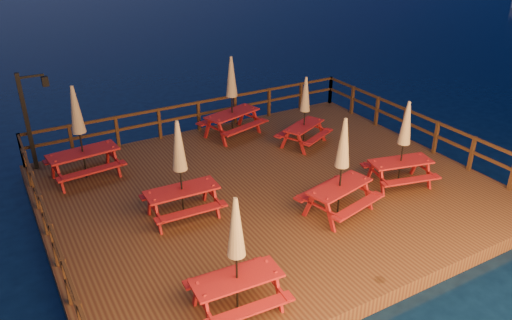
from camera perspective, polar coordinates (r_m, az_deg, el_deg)
The scene contains 12 objects.
ground at distance 14.42m, azimuth 1.43°, elevation -4.54°, with size 500.00×500.00×0.00m, color black.
deck at distance 14.32m, azimuth 1.44°, elevation -3.86°, with size 12.00×10.00×0.40m, color #452416.
deck_piles at distance 14.58m, azimuth 1.42°, elevation -5.56°, with size 11.44×9.44×1.40m.
railing at distance 15.26m, azimuth -1.96°, elevation 2.20°, with size 11.80×9.75×1.10m.
lamp_post at distance 16.03m, azimuth -24.33°, elevation 4.99°, with size 0.85×0.18×3.00m.
picnic_table_0 at distance 9.44m, azimuth -2.25°, elevation -10.70°, with size 1.84×1.54×2.52m.
picnic_table_1 at distance 12.60m, azimuth 9.77°, elevation -0.62°, with size 2.14×1.89×2.63m.
picnic_table_2 at distance 17.08m, azimuth -2.79°, elevation 7.36°, with size 2.33×2.09×2.81m.
picnic_table_3 at distance 16.49m, azimuth 5.60°, elevation 5.67°, with size 2.06×1.92×2.34m.
picnic_table_4 at distance 12.39m, azimuth -8.66°, elevation -0.99°, with size 1.89×1.57×2.64m.
picnic_table_5 at distance 14.38m, azimuth 16.51°, elevation 1.89°, with size 2.05×1.81×2.52m.
picnic_table_6 at distance 14.98m, azimuth -19.54°, elevation 3.06°, with size 2.12×1.80×2.82m.
Camera 1 is at (-6.44, -10.58, 7.38)m, focal length 35.00 mm.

